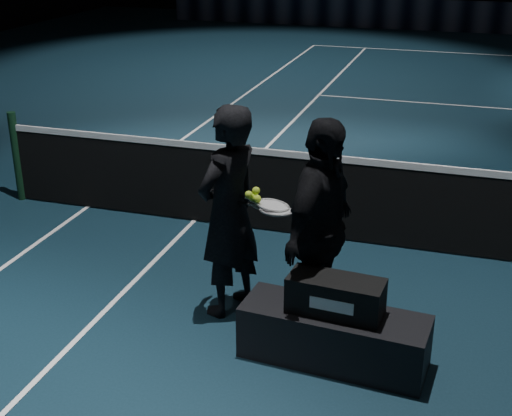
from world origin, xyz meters
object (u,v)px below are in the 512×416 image
(player_b, at_px, (320,232))
(racket_upper, at_px, (273,205))
(player_a, at_px, (229,212))
(racket_bag, at_px, (336,296))
(tennis_balls, at_px, (255,196))
(player_bench, at_px, (334,336))
(racket_lower, at_px, (276,210))

(player_b, bearing_deg, racket_upper, 84.54)
(player_b, bearing_deg, player_a, 89.62)
(racket_bag, relative_size, tennis_balls, 6.05)
(player_bench, bearing_deg, racket_bag, 0.00)
(racket_bag, xyz_separation_m, racket_lower, (-0.60, 0.42, 0.46))
(player_b, distance_m, tennis_balls, 0.63)
(player_bench, bearing_deg, tennis_balls, 153.73)
(player_bench, distance_m, player_b, 0.82)
(racket_lower, height_order, tennis_balls, tennis_balls)
(player_b, bearing_deg, racket_bag, -137.53)
(player_bench, distance_m, racket_upper, 1.16)
(player_bench, relative_size, tennis_balls, 12.09)
(racket_lower, distance_m, tennis_balls, 0.21)
(tennis_balls, bearing_deg, player_bench, -30.61)
(player_a, xyz_separation_m, player_b, (0.83, -0.17, 0.00))
(racket_bag, height_order, racket_upper, racket_upper)
(player_a, relative_size, player_b, 1.00)
(player_b, height_order, racket_upper, player_b)
(tennis_balls, bearing_deg, racket_upper, 1.94)
(player_bench, distance_m, tennis_balls, 1.29)
(racket_bag, relative_size, player_b, 0.39)
(tennis_balls, bearing_deg, player_b, -12.11)
(racket_bag, bearing_deg, tennis_balls, 153.73)
(racket_bag, distance_m, player_a, 1.21)
(racket_lower, relative_size, racket_upper, 1.00)
(player_bench, bearing_deg, racket_lower, 149.14)
(player_a, bearing_deg, racket_bag, 85.40)
(racket_lower, bearing_deg, tennis_balls, 178.53)
(player_bench, distance_m, player_a, 1.36)
(player_a, bearing_deg, player_b, 100.05)
(racket_bag, relative_size, racket_upper, 1.07)
(tennis_balls, bearing_deg, racket_bag, -30.61)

